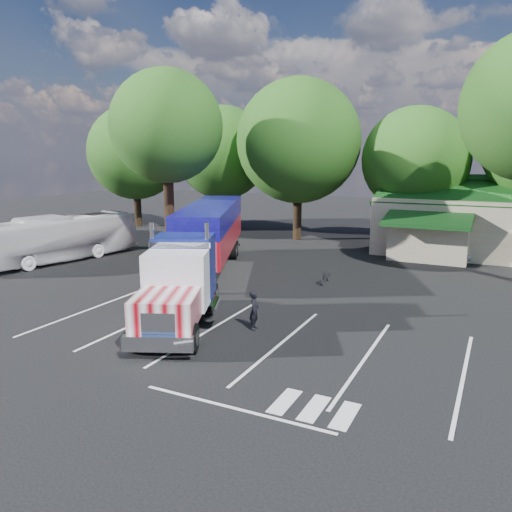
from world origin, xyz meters
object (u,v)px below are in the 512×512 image
at_px(tour_bus, 59,238).
at_px(bicycle, 325,276).
at_px(semi_truck, 205,239).
at_px(woman, 255,310).
at_px(silver_sedan, 439,249).

bearing_deg(tour_bus, bicycle, 17.73).
bearing_deg(bicycle, semi_truck, -157.10).
bearing_deg(semi_truck, woman, -67.70).
bearing_deg(silver_sedan, tour_bus, 119.62).
relative_size(semi_truck, tour_bus, 1.80).
distance_m(woman, silver_sedan, 18.84).
height_order(semi_truck, silver_sedan, semi_truck).
relative_size(woman, silver_sedan, 0.38).
height_order(semi_truck, woman, semi_truck).
bearing_deg(tour_bus, woman, -8.68).
distance_m(semi_truck, tour_bus, 11.68).
distance_m(semi_truck, bicycle, 6.98).
height_order(semi_truck, bicycle, semi_truck).
bearing_deg(tour_bus, semi_truck, 8.68).
relative_size(tour_bus, silver_sedan, 2.60).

